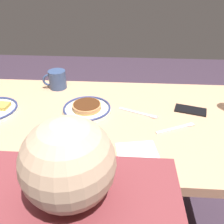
% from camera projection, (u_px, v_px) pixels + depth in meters
% --- Properties ---
extents(ground_plane, '(6.00, 6.00, 0.00)m').
position_uv_depth(ground_plane, '(106.00, 216.00, 1.47)').
color(ground_plane, '#392A39').
extents(dining_table, '(1.42, 0.77, 0.73)m').
position_uv_depth(dining_table, '(104.00, 138.00, 1.15)').
color(dining_table, tan).
rests_on(dining_table, ground_plane).
extents(plate_center_pancakes, '(0.23, 0.23, 0.04)m').
position_uv_depth(plate_center_pancakes, '(87.00, 108.00, 1.12)').
color(plate_center_pancakes, white).
rests_on(plate_center_pancakes, dining_table).
extents(coffee_mug, '(0.13, 0.10, 0.10)m').
position_uv_depth(coffee_mug, '(57.00, 79.00, 1.32)').
color(coffee_mug, '#334772').
rests_on(coffee_mug, dining_table).
extents(cell_phone, '(0.16, 0.11, 0.01)m').
position_uv_depth(cell_phone, '(191.00, 110.00, 1.13)').
color(cell_phone, black).
rests_on(cell_phone, dining_table).
extents(paper_napkin, '(0.17, 0.16, 0.00)m').
position_uv_depth(paper_napkin, '(138.00, 154.00, 0.87)').
color(paper_napkin, white).
rests_on(paper_napkin, dining_table).
extents(fork_near, '(0.18, 0.09, 0.01)m').
position_uv_depth(fork_near, '(176.00, 128.00, 1.01)').
color(fork_near, silver).
rests_on(fork_near, dining_table).
extents(fork_far, '(0.18, 0.09, 0.01)m').
position_uv_depth(fork_far, '(138.00, 113.00, 1.11)').
color(fork_far, silver).
rests_on(fork_far, dining_table).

